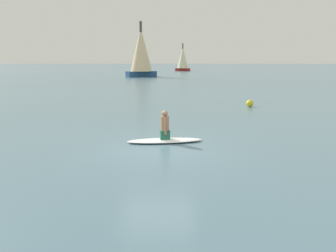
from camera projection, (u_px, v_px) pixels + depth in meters
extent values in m
plane|color=slate|center=(158.00, 149.00, 12.09)|extent=(400.00, 400.00, 0.00)
ellipsoid|color=white|center=(165.00, 141.00, 13.02)|extent=(1.31, 2.87, 0.12)
cube|color=#26664C|center=(165.00, 135.00, 12.98)|extent=(0.35, 0.40, 0.33)
cylinder|color=#9E7051|center=(165.00, 123.00, 12.90)|extent=(0.36, 0.36, 0.55)
sphere|color=#9E7051|center=(165.00, 113.00, 12.83)|extent=(0.22, 0.22, 0.22)
cylinder|color=#9E7051|center=(166.00, 126.00, 12.74)|extent=(0.10, 0.10, 0.60)
cylinder|color=#9E7051|center=(164.00, 124.00, 13.10)|extent=(0.10, 0.10, 0.60)
cube|color=maroon|center=(183.00, 70.00, 86.80)|extent=(3.01, 3.72, 0.67)
cylinder|color=#4C4238|center=(183.00, 56.00, 86.18)|extent=(0.30, 0.30, 5.95)
cone|color=beige|center=(183.00, 57.00, 86.25)|extent=(3.63, 3.63, 5.23)
cube|color=navy|center=(141.00, 74.00, 59.14)|extent=(4.31, 5.05, 0.93)
cylinder|color=#4C4238|center=(141.00, 47.00, 58.30)|extent=(0.41, 0.41, 8.08)
cone|color=beige|center=(141.00, 50.00, 58.39)|extent=(5.04, 5.04, 7.11)
sphere|color=yellow|center=(250.00, 103.00, 22.54)|extent=(0.44, 0.44, 0.44)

